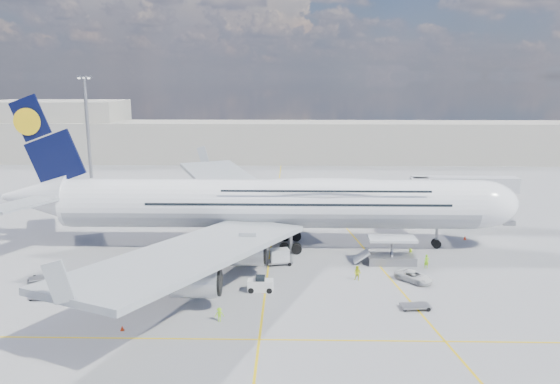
{
  "coord_description": "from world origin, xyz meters",
  "views": [
    {
      "loc": [
        3.12,
        -69.42,
        25.37
      ],
      "look_at": [
        1.44,
        8.0,
        8.93
      ],
      "focal_mm": 35.0,
      "sensor_mm": 36.0,
      "label": 1
    }
  ],
  "objects_px": {
    "crew_wing": "(122,261)",
    "baggage_tug": "(260,285)",
    "cone_wing_left_outer": "(198,214)",
    "cone_wing_left_inner": "(223,232)",
    "crew_van": "(411,254)",
    "dolly_row_a": "(42,297)",
    "light_mast": "(88,135)",
    "catering_truck_inner": "(193,200)",
    "cone_nose": "(465,238)",
    "dolly_row_b": "(110,274)",
    "dolly_back": "(42,278)",
    "crew_tug": "(219,315)",
    "crew_loader": "(357,273)",
    "dolly_nose_near": "(280,256)",
    "cone_wing_right_outer": "(122,328)",
    "dolly_nose_far": "(415,306)",
    "catering_truck_outer": "(218,194)",
    "airliner": "(272,203)",
    "service_van": "(414,277)",
    "jet_bridge": "(450,189)",
    "dolly_row_c": "(160,271)",
    "cargo_loader": "(390,254)",
    "cone_wing_right_inner": "(263,290)",
    "crew_nose": "(427,261)"
  },
  "relations": [
    {
      "from": "crew_wing",
      "to": "baggage_tug",
      "type": "bearing_deg",
      "value": -94.69
    },
    {
      "from": "baggage_tug",
      "to": "cone_wing_left_outer",
      "type": "height_order",
      "value": "baggage_tug"
    },
    {
      "from": "cone_wing_left_inner",
      "to": "cone_wing_left_outer",
      "type": "relative_size",
      "value": 0.91
    },
    {
      "from": "crew_wing",
      "to": "crew_van",
      "type": "bearing_deg",
      "value": -66.34
    },
    {
      "from": "dolly_row_a",
      "to": "crew_wing",
      "type": "bearing_deg",
      "value": 56.5
    },
    {
      "from": "light_mast",
      "to": "crew_wing",
      "type": "relative_size",
      "value": 13.05
    },
    {
      "from": "catering_truck_inner",
      "to": "cone_wing_left_outer",
      "type": "relative_size",
      "value": 14.12
    },
    {
      "from": "baggage_tug",
      "to": "cone_nose",
      "type": "xyz_separation_m",
      "value": [
        31.28,
        22.02,
        -0.54
      ]
    },
    {
      "from": "light_mast",
      "to": "dolly_row_b",
      "type": "distance_m",
      "value": 55.36
    },
    {
      "from": "dolly_row_b",
      "to": "dolly_back",
      "type": "xyz_separation_m",
      "value": [
        -8.88,
        0.39,
        -0.69
      ]
    },
    {
      "from": "crew_tug",
      "to": "catering_truck_inner",
      "type": "bearing_deg",
      "value": 95.87
    },
    {
      "from": "crew_loader",
      "to": "crew_tug",
      "type": "xyz_separation_m",
      "value": [
        -15.96,
        -12.2,
        -0.19
      ]
    },
    {
      "from": "dolly_nose_near",
      "to": "cone_wing_left_inner",
      "type": "relative_size",
      "value": 7.1
    },
    {
      "from": "dolly_row_a",
      "to": "crew_tug",
      "type": "bearing_deg",
      "value": -17.49
    },
    {
      "from": "dolly_row_b",
      "to": "crew_van",
      "type": "xyz_separation_m",
      "value": [
        39.7,
        9.51,
        -0.24
      ]
    },
    {
      "from": "cone_wing_right_outer",
      "to": "light_mast",
      "type": "bearing_deg",
      "value": 112.25
    },
    {
      "from": "dolly_nose_far",
      "to": "dolly_back",
      "type": "bearing_deg",
      "value": 163.99
    },
    {
      "from": "catering_truck_outer",
      "to": "cone_wing_left_outer",
      "type": "xyz_separation_m",
      "value": [
        -2.35,
        -9.88,
        -1.8
      ]
    },
    {
      "from": "crew_loader",
      "to": "cone_wing_right_outer",
      "type": "height_order",
      "value": "crew_loader"
    },
    {
      "from": "airliner",
      "to": "crew_van",
      "type": "distance_m",
      "value": 21.36
    },
    {
      "from": "light_mast",
      "to": "crew_van",
      "type": "height_order",
      "value": "light_mast"
    },
    {
      "from": "dolly_nose_far",
      "to": "service_van",
      "type": "xyz_separation_m",
      "value": [
        1.61,
        8.28,
        0.3
      ]
    },
    {
      "from": "jet_bridge",
      "to": "service_van",
      "type": "bearing_deg",
      "value": -114.15
    },
    {
      "from": "dolly_row_c",
      "to": "jet_bridge",
      "type": "bearing_deg",
      "value": 29.34
    },
    {
      "from": "crew_loader",
      "to": "crew_wing",
      "type": "height_order",
      "value": "crew_wing"
    },
    {
      "from": "dolly_row_c",
      "to": "catering_truck_outer",
      "type": "distance_m",
      "value": 40.4
    },
    {
      "from": "dolly_nose_near",
      "to": "catering_truck_inner",
      "type": "distance_m",
      "value": 34.58
    },
    {
      "from": "dolly_nose_near",
      "to": "cone_wing_left_inner",
      "type": "bearing_deg",
      "value": 112.07
    },
    {
      "from": "airliner",
      "to": "catering_truck_outer",
      "type": "bearing_deg",
      "value": 113.09
    },
    {
      "from": "cargo_loader",
      "to": "dolly_nose_far",
      "type": "height_order",
      "value": "cargo_loader"
    },
    {
      "from": "cone_wing_left_inner",
      "to": "cone_wing_right_outer",
      "type": "xyz_separation_m",
      "value": [
        -5.84,
        -35.29,
        0.0
      ]
    },
    {
      "from": "cone_wing_left_outer",
      "to": "cone_wing_right_outer",
      "type": "xyz_separation_m",
      "value": [
        0.12,
        -46.88,
        -0.02
      ]
    },
    {
      "from": "crew_tug",
      "to": "dolly_row_b",
      "type": "bearing_deg",
      "value": 136.88
    },
    {
      "from": "baggage_tug",
      "to": "cone_wing_right_inner",
      "type": "relative_size",
      "value": 4.93
    },
    {
      "from": "cone_wing_right_inner",
      "to": "dolly_row_a",
      "type": "bearing_deg",
      "value": -174.66
    },
    {
      "from": "service_van",
      "to": "crew_van",
      "type": "height_order",
      "value": "crew_van"
    },
    {
      "from": "crew_nose",
      "to": "airliner",
      "type": "bearing_deg",
      "value": 145.25
    },
    {
      "from": "dolly_nose_near",
      "to": "crew_wing",
      "type": "xyz_separation_m",
      "value": [
        -21.27,
        -1.99,
        -0.19
      ]
    },
    {
      "from": "dolly_row_b",
      "to": "cone_nose",
      "type": "distance_m",
      "value": 54.01
    },
    {
      "from": "baggage_tug",
      "to": "crew_van",
      "type": "height_order",
      "value": "baggage_tug"
    },
    {
      "from": "cone_wing_right_outer",
      "to": "baggage_tug",
      "type": "bearing_deg",
      "value": 38.12
    },
    {
      "from": "crew_wing",
      "to": "dolly_back",
      "type": "bearing_deg",
      "value": 135.04
    },
    {
      "from": "service_van",
      "to": "dolly_nose_far",
      "type": "bearing_deg",
      "value": -144.63
    },
    {
      "from": "dolly_row_c",
      "to": "cone_wing_left_outer",
      "type": "xyz_separation_m",
      "value": [
        -0.14,
        30.42,
        -0.06
      ]
    },
    {
      "from": "catering_truck_inner",
      "to": "cone_wing_left_outer",
      "type": "distance_m",
      "value": 4.14
    },
    {
      "from": "cone_nose",
      "to": "cone_wing_right_inner",
      "type": "height_order",
      "value": "cone_nose"
    },
    {
      "from": "cone_wing_left_outer",
      "to": "dolly_nose_near",
      "type": "bearing_deg",
      "value": -59.34
    },
    {
      "from": "cone_nose",
      "to": "cone_wing_right_inner",
      "type": "distance_m",
      "value": 38.22
    },
    {
      "from": "dolly_row_a",
      "to": "dolly_back",
      "type": "distance_m",
      "value": 6.47
    },
    {
      "from": "dolly_row_c",
      "to": "catering_truck_inner",
      "type": "xyz_separation_m",
      "value": [
        -1.7,
        33.78,
        1.78
      ]
    }
  ]
}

